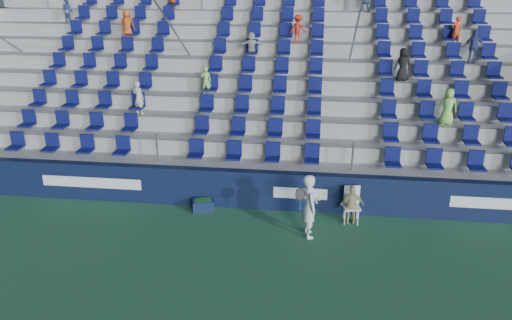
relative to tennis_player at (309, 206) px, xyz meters
The scene contains 7 objects.
ground 2.59m from the tennis_player, 137.72° to the right, with size 70.00×70.00×0.00m, color #2A6440.
sponsor_wall 2.37m from the tennis_player, 139.76° to the left, with size 24.00×0.32×1.20m.
grandstand 6.96m from the tennis_player, 105.17° to the left, with size 24.00×8.17×6.63m.
tennis_player is the anchor object (origin of this frame).
line_judge_chair 1.61m from the tennis_player, 40.63° to the left, with size 0.54×0.55×1.05m.
line_judge 1.51m from the tennis_player, 35.93° to the left, with size 0.68×0.28×1.16m, color tan.
ball_bin 3.47m from the tennis_player, 160.76° to the left, with size 0.72×0.57×0.36m.
Camera 1 is at (1.83, -10.49, 6.97)m, focal length 35.00 mm.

